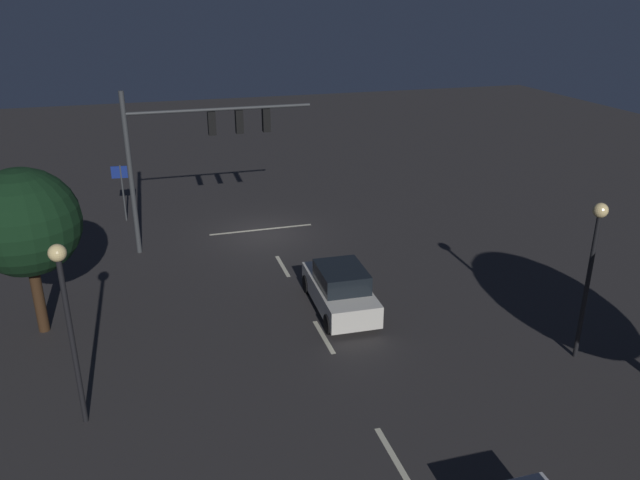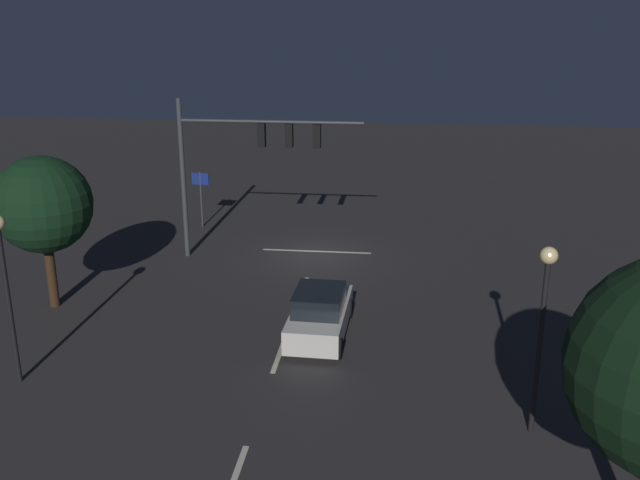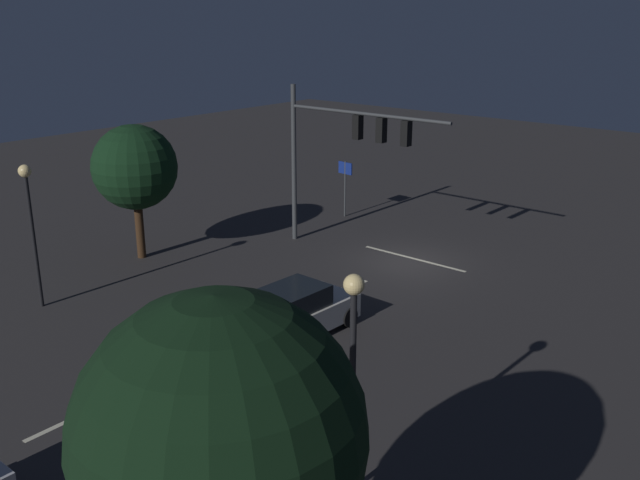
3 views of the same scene
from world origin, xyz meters
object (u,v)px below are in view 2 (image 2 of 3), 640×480
at_px(car_approaching, 320,314).
at_px(street_lamp_right_kerb, 4,268).
at_px(traffic_signal_assembly, 246,150).
at_px(route_sign, 201,188).
at_px(street_lamp_left_kerb, 544,306).
at_px(tree_right_near, 43,205).

height_order(car_approaching, street_lamp_right_kerb, street_lamp_right_kerb).
height_order(traffic_signal_assembly, street_lamp_right_kerb, traffic_signal_assembly).
height_order(car_approaching, route_sign, route_sign).
bearing_deg(traffic_signal_assembly, street_lamp_right_kerb, 68.82).
height_order(traffic_signal_assembly, street_lamp_left_kerb, traffic_signal_assembly).
xyz_separation_m(route_sign, tree_right_near, (2.77, 10.56, 1.85)).
height_order(street_lamp_left_kerb, tree_right_near, tree_right_near).
xyz_separation_m(street_lamp_left_kerb, route_sign, (13.58, -17.10, -1.52)).
relative_size(street_lamp_left_kerb, route_sign, 1.79).
bearing_deg(street_lamp_left_kerb, route_sign, -51.55).
bearing_deg(route_sign, traffic_signal_assembly, 127.26).
distance_m(car_approaching, street_lamp_right_kerb, 9.91).
distance_m(route_sign, tree_right_near, 11.08).
relative_size(street_lamp_right_kerb, tree_right_near, 0.91).
relative_size(street_lamp_right_kerb, route_sign, 1.80).
height_order(traffic_signal_assembly, route_sign, traffic_signal_assembly).
relative_size(route_sign, tree_right_near, 0.50).
bearing_deg(tree_right_near, street_lamp_left_kerb, 158.22).
bearing_deg(traffic_signal_assembly, street_lamp_left_kerb, 128.86).
relative_size(car_approaching, street_lamp_left_kerb, 0.86).
distance_m(car_approaching, street_lamp_left_kerb, 8.49).
bearing_deg(tree_right_near, car_approaching, 172.08).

